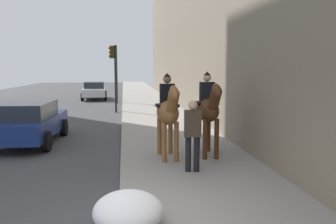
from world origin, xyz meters
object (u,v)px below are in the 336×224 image
(mounted_horse_near, at_px, (168,111))
(traffic_light_far_curb, at_px, (115,65))
(car_near_lane, at_px, (94,90))
(pedestrian_greeting, at_px, (193,131))
(traffic_light_near_curb, at_px, (114,68))
(mounted_horse_far, at_px, (208,109))
(car_mid_lane, at_px, (30,122))

(mounted_horse_near, distance_m, traffic_light_far_curb, 17.06)
(car_near_lane, bearing_deg, mounted_horse_near, 7.09)
(car_near_lane, relative_size, traffic_light_far_curb, 1.07)
(car_near_lane, bearing_deg, traffic_light_far_curb, 23.70)
(pedestrian_greeting, bearing_deg, traffic_light_near_curb, 17.69)
(mounted_horse_near, height_order, mounted_horse_far, mounted_horse_far)
(mounted_horse_near, xyz_separation_m, traffic_light_near_curb, (11.37, 1.72, 1.18))
(mounted_horse_near, xyz_separation_m, car_mid_lane, (3.02, 4.35, -0.66))
(pedestrian_greeting, bearing_deg, mounted_horse_far, -17.68)
(mounted_horse_near, relative_size, traffic_light_far_curb, 0.55)
(traffic_light_near_curb, distance_m, traffic_light_far_curb, 5.55)
(mounted_horse_near, bearing_deg, traffic_light_far_curb, -176.62)
(car_near_lane, distance_m, traffic_light_far_curb, 4.59)
(pedestrian_greeting, xyz_separation_m, traffic_light_far_curb, (18.22, 2.18, 1.70))
(traffic_light_far_curb, bearing_deg, traffic_light_near_curb, -179.61)
(mounted_horse_near, xyz_separation_m, car_near_lane, (20.60, 3.59, -0.66))
(mounted_horse_near, relative_size, pedestrian_greeting, 1.36)
(mounted_horse_far, bearing_deg, mounted_horse_near, -82.30)
(mounted_horse_near, bearing_deg, pedestrian_greeting, 15.32)
(car_near_lane, xyz_separation_m, traffic_light_near_curb, (-9.23, -1.87, 1.84))
(pedestrian_greeting, xyz_separation_m, car_mid_lane, (4.33, 4.77, -0.34))
(pedestrian_greeting, bearing_deg, car_mid_lane, 55.93)
(car_mid_lane, relative_size, traffic_light_far_curb, 1.03)
(car_near_lane, relative_size, traffic_light_near_curb, 1.16)
(traffic_light_far_curb, bearing_deg, pedestrian_greeting, -173.19)
(traffic_light_far_curb, bearing_deg, mounted_horse_far, -170.21)
(mounted_horse_near, distance_m, car_mid_lane, 5.33)
(car_near_lane, relative_size, car_mid_lane, 1.05)
(mounted_horse_near, bearing_deg, car_mid_lane, -127.27)
(pedestrian_greeting, xyz_separation_m, car_near_lane, (21.91, 4.01, -0.34))
(mounted_horse_far, xyz_separation_m, traffic_light_near_curb, (11.21, 2.85, 1.15))
(pedestrian_greeting, bearing_deg, traffic_light_far_curb, 14.93)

